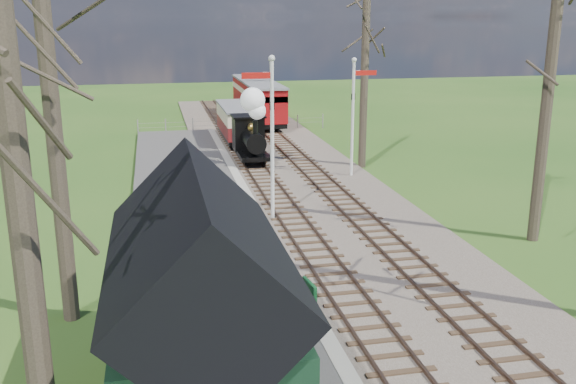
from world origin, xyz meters
name	(u,v)px	position (x,y,z in m)	size (l,w,h in m)	color
distant_hills	(215,227)	(1.40, 64.38, -16.21)	(114.40, 48.00, 22.02)	#385B23
ballast_bed	(291,179)	(1.30, 22.00, 0.05)	(8.00, 60.00, 0.10)	brown
track_near	(264,180)	(0.00, 22.00, 0.10)	(1.60, 60.00, 0.15)	brown
track_far	(317,177)	(2.60, 22.00, 0.10)	(1.60, 60.00, 0.15)	brown
platform	(204,241)	(-3.50, 14.00, 0.10)	(5.00, 44.00, 0.20)	#474442
coping_strip	(269,236)	(-1.20, 14.00, 0.10)	(0.40, 44.00, 0.21)	#B2AD9E
station_shed	(200,311)	(-4.30, 4.00, 2.27)	(3.25, 6.30, 4.78)	black
semaphore_near	(270,127)	(-0.77, 16.00, 3.62)	(1.22, 0.24, 6.22)	silver
semaphore_far	(354,108)	(4.37, 22.00, 3.35)	(1.22, 0.24, 5.72)	silver
bare_trees	(381,103)	(1.33, 10.10, 5.21)	(15.51, 22.39, 12.00)	#382D23
fence_line	(233,123)	(0.30, 36.00, 0.55)	(12.60, 0.08, 1.00)	slate
locomotive	(251,130)	(-0.01, 25.77, 1.86)	(1.59, 3.71, 3.97)	black
coach	(236,121)	(0.00, 31.83, 1.37)	(1.85, 6.35, 1.95)	black
red_carriage_a	(264,104)	(2.60, 36.79, 1.67)	(2.34, 5.79, 2.46)	black
red_carriage_b	(252,95)	(2.60, 42.29, 1.67)	(2.34, 5.79, 2.46)	black
sign_board	(310,303)	(-1.44, 7.07, 0.76)	(0.20, 0.76, 1.11)	#104A21
bench	(244,370)	(-3.41, 4.70, 0.53)	(0.70, 1.30, 0.71)	#4C2C1B
person	(296,326)	(-2.11, 5.67, 0.90)	(0.51, 0.33, 1.39)	black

